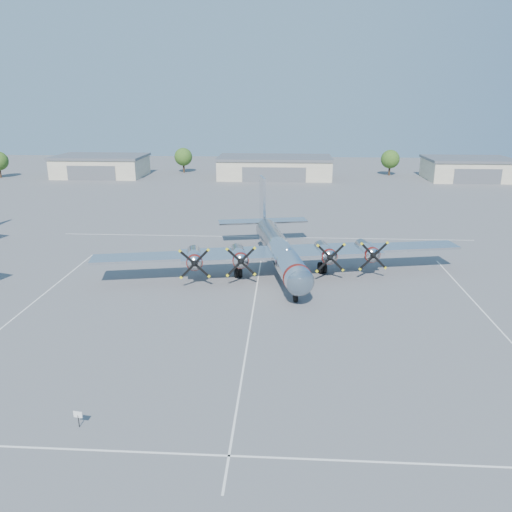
# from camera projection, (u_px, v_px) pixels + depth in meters

# --- Properties ---
(ground) EXTENTS (260.00, 260.00, 0.00)m
(ground) POSITION_uv_depth(u_px,v_px,m) (254.00, 304.00, 49.34)
(ground) COLOR #555557
(ground) RESTS_ON ground
(parking_lines) EXTENTS (60.00, 50.08, 0.01)m
(parking_lines) POSITION_uv_depth(u_px,v_px,m) (253.00, 311.00, 47.67)
(parking_lines) COLOR silver
(parking_lines) RESTS_ON ground
(hangar_west) EXTENTS (22.60, 14.60, 5.40)m
(hangar_west) POSITION_uv_depth(u_px,v_px,m) (101.00, 166.00, 129.09)
(hangar_west) COLOR #B5A890
(hangar_west) RESTS_ON ground
(hangar_center) EXTENTS (28.60, 14.60, 5.40)m
(hangar_center) POSITION_uv_depth(u_px,v_px,m) (275.00, 167.00, 126.50)
(hangar_center) COLOR #B5A890
(hangar_center) RESTS_ON ground
(hangar_east) EXTENTS (20.60, 14.60, 5.40)m
(hangar_east) POSITION_uv_depth(u_px,v_px,m) (468.00, 169.00, 123.73)
(hangar_east) COLOR #B5A890
(hangar_east) RESTS_ON ground
(tree_west) EXTENTS (4.80, 4.80, 6.64)m
(tree_west) POSITION_uv_depth(u_px,v_px,m) (183.00, 157.00, 135.13)
(tree_west) COLOR #382619
(tree_west) RESTS_ON ground
(tree_east) EXTENTS (4.80, 4.80, 6.64)m
(tree_east) POSITION_uv_depth(u_px,v_px,m) (390.00, 159.00, 130.05)
(tree_east) COLOR #382619
(tree_east) RESTS_ON ground
(main_bomber_b29) EXTENTS (46.53, 36.22, 9.22)m
(main_bomber_b29) POSITION_uv_depth(u_px,v_px,m) (278.00, 270.00, 59.12)
(main_bomber_b29) COLOR silver
(main_bomber_b29) RESTS_ON ground
(info_placard) EXTENTS (0.58, 0.13, 1.11)m
(info_placard) POSITION_uv_depth(u_px,v_px,m) (78.00, 416.00, 30.67)
(info_placard) COLOR black
(info_placard) RESTS_ON ground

